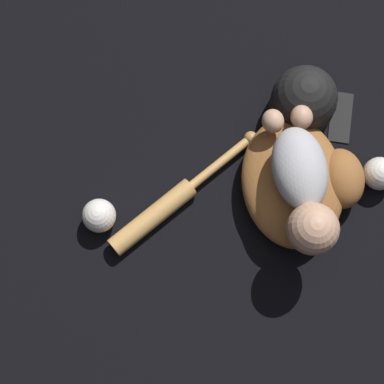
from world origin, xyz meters
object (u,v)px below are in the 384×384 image
(baseball_glove, at_px, (301,181))
(baby_figure, at_px, (303,186))
(baseball, at_px, (99,216))
(baseball_cap, at_px, (303,101))
(baseball_spare, at_px, (380,174))
(baseball_bat, at_px, (168,205))

(baseball_glove, distance_m, baby_figure, 0.11)
(baseball, xyz_separation_m, baseball_cap, (-0.34, 0.44, 0.02))
(baseball_spare, xyz_separation_m, baseball_cap, (-0.15, -0.20, 0.02))
(baseball_glove, relative_size, baby_figure, 1.02)
(baseball, bearing_deg, baseball_glove, 107.28)
(baby_figure, distance_m, baseball_bat, 0.32)
(baseball_glove, xyz_separation_m, baby_figure, (0.04, -0.01, 0.10))
(baseball_glove, height_order, baseball, baseball_glove)
(baseball, height_order, baseball_cap, baseball_cap)
(baby_figure, bearing_deg, baseball_spare, 115.32)
(baseball_bat, relative_size, baseball_cap, 1.63)
(baseball_bat, height_order, baseball, baseball)
(baseball_spare, height_order, baseball_cap, baseball_cap)
(baseball_glove, height_order, baby_figure, baby_figure)
(baseball_glove, bearing_deg, baseball_bat, -73.39)
(baseball_glove, height_order, baseball_spare, baseball_glove)
(baby_figure, distance_m, baseball_cap, 0.25)
(baseball_bat, bearing_deg, baby_figure, 98.95)
(baby_figure, relative_size, baseball, 4.46)
(baseball_glove, xyz_separation_m, baseball_bat, (0.09, -0.30, -0.03))
(baseball_glove, xyz_separation_m, baseball_cap, (-0.20, -0.01, 0.01))
(baseball_bat, height_order, baseball_spare, baseball_spare)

